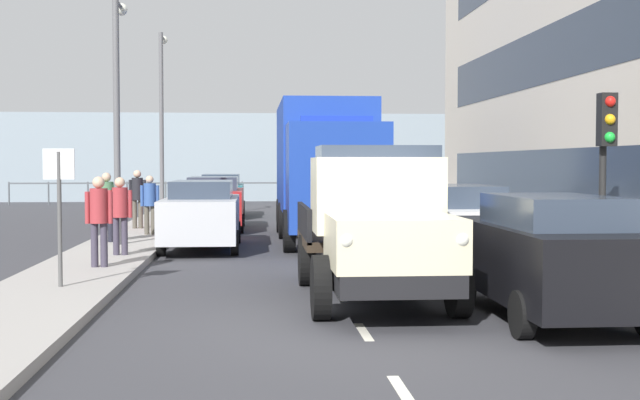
% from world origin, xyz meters
% --- Properties ---
extents(ground_plane, '(80.00, 80.00, 0.00)m').
position_xyz_m(ground_plane, '(0.00, -11.62, 0.00)').
color(ground_plane, '#38383D').
extents(sidewalk_left, '(2.06, 43.75, 0.15)m').
position_xyz_m(sidewalk_left, '(-4.68, -11.62, 0.07)').
color(sidewalk_left, '#9E9993').
rests_on(sidewalk_left, ground_plane).
extents(sidewalk_right, '(2.06, 43.75, 0.15)m').
position_xyz_m(sidewalk_right, '(4.68, -11.62, 0.07)').
color(sidewalk_right, '#9E9993').
rests_on(sidewalk_right, ground_plane).
extents(road_centreline_markings, '(0.12, 38.76, 0.01)m').
position_xyz_m(road_centreline_markings, '(0.00, -10.28, 0.00)').
color(road_centreline_markings, silver).
rests_on(road_centreline_markings, ground_plane).
extents(sea_horizon, '(80.00, 0.80, 5.00)m').
position_xyz_m(sea_horizon, '(0.00, -36.49, 2.50)').
color(sea_horizon, '#84939E').
rests_on(sea_horizon, ground_plane).
extents(seawall_railing, '(28.08, 0.08, 1.20)m').
position_xyz_m(seawall_railing, '(-0.00, -32.89, 0.92)').
color(seawall_railing, '#4C5156').
rests_on(seawall_railing, ground_plane).
extents(truck_vintage_cream, '(2.17, 5.64, 2.43)m').
position_xyz_m(truck_vintage_cream, '(-0.48, -1.94, 1.18)').
color(truck_vintage_cream, black).
rests_on(truck_vintage_cream, ground_plane).
extents(lorry_cargo_blue, '(2.58, 8.20, 3.87)m').
position_xyz_m(lorry_cargo_blue, '(-0.61, -12.08, 2.08)').
color(lorry_cargo_blue, '#193899').
rests_on(lorry_cargo_blue, ground_plane).
extents(car_black_kerbside_near, '(1.80, 4.30, 1.72)m').
position_xyz_m(car_black_kerbside_near, '(-2.70, -0.51, 0.90)').
color(car_black_kerbside_near, black).
rests_on(car_black_kerbside_near, ground_plane).
extents(car_white_kerbside_1, '(1.80, 4.37, 1.72)m').
position_xyz_m(car_white_kerbside_1, '(-2.70, -5.88, 0.90)').
color(car_white_kerbside_1, white).
rests_on(car_white_kerbside_1, ground_plane).
extents(car_grey_kerbside_2, '(1.86, 4.15, 1.72)m').
position_xyz_m(car_grey_kerbside_2, '(-2.70, -11.85, 0.90)').
color(car_grey_kerbside_2, slate).
rests_on(car_grey_kerbside_2, ground_plane).
extents(car_silver_oppositeside_0, '(1.88, 4.68, 1.72)m').
position_xyz_m(car_silver_oppositeside_0, '(2.70, -10.15, 0.90)').
color(car_silver_oppositeside_0, '#B7BABF').
rests_on(car_silver_oppositeside_0, ground_plane).
extents(car_red_oppositeside_1, '(1.97, 4.56, 1.72)m').
position_xyz_m(car_red_oppositeside_1, '(2.70, -16.16, 0.90)').
color(car_red_oppositeside_1, '#B21E1E').
rests_on(car_red_oppositeside_1, ground_plane).
extents(car_teal_oppositeside_2, '(1.84, 4.39, 1.72)m').
position_xyz_m(car_teal_oppositeside_2, '(2.70, -22.57, 0.90)').
color(car_teal_oppositeside_2, '#1E6670').
rests_on(car_teal_oppositeside_2, ground_plane).
extents(pedestrian_near_railing, '(0.53, 0.34, 1.76)m').
position_xyz_m(pedestrian_near_railing, '(4.39, -5.57, 1.19)').
color(pedestrian_near_railing, '#383342').
rests_on(pedestrian_near_railing, sidewalk_right).
extents(pedestrian_with_bag, '(0.53, 0.34, 1.71)m').
position_xyz_m(pedestrian_with_bag, '(4.32, -7.66, 1.15)').
color(pedestrian_with_bag, '#383342').
rests_on(pedestrian_with_bag, sidewalk_right).
extents(pedestrian_strolling, '(0.53, 0.34, 1.77)m').
position_xyz_m(pedestrian_strolling, '(5.14, -10.70, 1.20)').
color(pedestrian_strolling, black).
rests_on(pedestrian_strolling, sidewalk_right).
extents(pedestrian_couple_a, '(0.53, 0.34, 1.67)m').
position_xyz_m(pedestrian_couple_a, '(4.32, -12.85, 1.13)').
color(pedestrian_couple_a, '#4C473D').
rests_on(pedestrian_couple_a, sidewalk_right).
extents(pedestrian_in_dark_coat, '(0.53, 0.34, 1.80)m').
position_xyz_m(pedestrian_in_dark_coat, '(4.98, -15.09, 1.22)').
color(pedestrian_in_dark_coat, '#4C473D').
rests_on(pedestrian_in_dark_coat, sidewalk_right).
extents(traffic_light_near, '(0.28, 0.41, 3.20)m').
position_xyz_m(traffic_light_near, '(-4.57, -2.97, 2.47)').
color(traffic_light_near, black).
rests_on(traffic_light_near, sidewalk_left).
extents(lamp_post_promenade, '(0.32, 1.14, 6.10)m').
position_xyz_m(lamp_post_promenade, '(4.75, -10.19, 3.81)').
color(lamp_post_promenade, '#59595B').
rests_on(lamp_post_promenade, sidewalk_right).
extents(lamp_post_far, '(0.32, 1.14, 6.92)m').
position_xyz_m(lamp_post_far, '(4.84, -20.88, 4.24)').
color(lamp_post_far, '#59595B').
rests_on(lamp_post_far, sidewalk_right).
extents(street_sign, '(0.50, 0.07, 2.25)m').
position_xyz_m(street_sign, '(4.55, -3.04, 1.68)').
color(street_sign, '#4C4C4C').
rests_on(street_sign, sidewalk_right).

